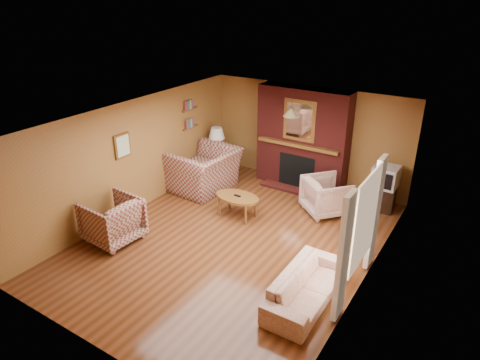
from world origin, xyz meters
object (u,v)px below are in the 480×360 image
Objects in this scene: side_table at (217,164)px; crt_tv at (386,177)px; plaid_loveseat at (204,170)px; table_lamp at (217,139)px; plaid_armchair at (113,220)px; coffee_table at (237,198)px; tv_stand at (382,198)px; floral_armchair at (326,196)px; fireplace at (302,139)px; floral_sofa at (307,286)px.

crt_tv is at bearing 4.74° from side_table.
side_table is (-0.25, 0.88, -0.20)m from plaid_loveseat.
crt_tv is (4.15, 0.34, -0.18)m from table_lamp.
table_lamp is at bearing -175.26° from crt_tv.
side_table is at bearing -160.70° from plaid_loveseat.
table_lamp is (0.00, -0.00, 0.67)m from side_table.
side_table is (-0.15, 3.66, -0.14)m from plaid_armchair.
table_lamp is 1.28× the size of crt_tv.
tv_stand reaches higher than coffee_table.
plaid_loveseat is 2.24× the size of table_lamp.
plaid_loveseat is at bearing -166.69° from tv_stand.
tv_stand is (0.99, 0.81, -0.13)m from floral_armchair.
side_table is 1.11× the size of crt_tv.
plaid_armchair is 2.54m from coffee_table.
crt_tv reaches higher than side_table.
fireplace is 3.54× the size of table_lamp.
plaid_armchair is 1.81× the size of crt_tv.
table_lamp reaches higher than side_table.
coffee_table is at bearing -141.91° from crt_tv.
table_lamp is (-2.10, -0.53, -0.22)m from fireplace.
floral_sofa is (3.75, -2.42, -0.23)m from plaid_loveseat.
fireplace reaches higher than tv_stand.
fireplace reaches higher than floral_sofa.
plaid_armchair is 1.41× the size of table_lamp.
plaid_loveseat is 2.88× the size of crt_tv.
table_lamp reaches higher than plaid_loveseat.
plaid_armchair is (-1.95, -4.20, -0.75)m from fireplace.
floral_sofa is at bearing -39.53° from table_lamp.
floral_sofa is 2.05× the size of floral_armchair.
floral_sofa is 5.23m from table_lamp.
side_table is at bearing 135.00° from table_lamp.
plaid_loveseat reaches higher than floral_armchair.
plaid_loveseat is 1.58m from coffee_table.
crt_tv is (4.00, 4.01, 0.34)m from plaid_armchair.
plaid_armchair reaches higher than floral_armchair.
floral_sofa is 3.68m from crt_tv.
floral_sofa is 3.42× the size of crt_tv.
floral_armchair is 1.30× the size of table_lamp.
tv_stand is at bearing 38.17° from coffee_table.
floral_armchair is at bearing 101.85° from plaid_loveseat.
side_table is at bearing -175.26° from crt_tv.
plaid_loveseat is at bearing -74.20° from table_lamp.
coffee_table is (1.50, 2.05, -0.01)m from plaid_armchair.
plaid_loveseat is at bearing -177.83° from plaid_armchair.
fireplace is 2.18m from table_lamp.
crt_tv is at bearing -94.24° from tv_stand.
table_lamp is (-0.15, 3.66, 0.53)m from plaid_armchair.
floral_armchair is 1.91m from coffee_table.
coffee_table is 2.31m from side_table.
fireplace is 4.10× the size of side_table.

